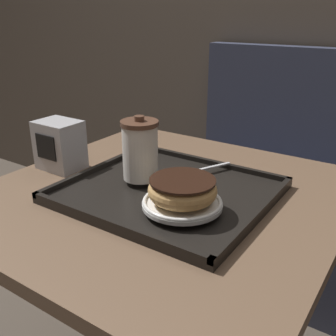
{
  "coord_description": "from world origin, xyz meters",
  "views": [
    {
      "loc": [
        0.46,
        -0.67,
        1.14
      ],
      "look_at": [
        0.02,
        -0.01,
        0.82
      ],
      "focal_mm": 42.0,
      "sensor_mm": 36.0,
      "label": 1
    }
  ],
  "objects_px": {
    "coffee_cup_front": "(140,150)",
    "spoon": "(192,171)",
    "napkin_dispenser": "(60,145)",
    "donut_chocolate_glazed": "(182,189)"
  },
  "relations": [
    {
      "from": "coffee_cup_front",
      "to": "spoon",
      "type": "height_order",
      "value": "coffee_cup_front"
    },
    {
      "from": "coffee_cup_front",
      "to": "spoon",
      "type": "distance_m",
      "value": 0.14
    },
    {
      "from": "coffee_cup_front",
      "to": "napkin_dispenser",
      "type": "bearing_deg",
      "value": -175.63
    },
    {
      "from": "donut_chocolate_glazed",
      "to": "napkin_dispenser",
      "type": "distance_m",
      "value": 0.4
    },
    {
      "from": "coffee_cup_front",
      "to": "donut_chocolate_glazed",
      "type": "height_order",
      "value": "coffee_cup_front"
    },
    {
      "from": "donut_chocolate_glazed",
      "to": "napkin_dispenser",
      "type": "height_order",
      "value": "napkin_dispenser"
    },
    {
      "from": "donut_chocolate_glazed",
      "to": "spoon",
      "type": "distance_m",
      "value": 0.18
    },
    {
      "from": "donut_chocolate_glazed",
      "to": "napkin_dispenser",
      "type": "relative_size",
      "value": 1.09
    },
    {
      "from": "spoon",
      "to": "napkin_dispenser",
      "type": "xyz_separation_m",
      "value": [
        -0.33,
        -0.11,
        0.03
      ]
    },
    {
      "from": "coffee_cup_front",
      "to": "napkin_dispenser",
      "type": "distance_m",
      "value": 0.25
    }
  ]
}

